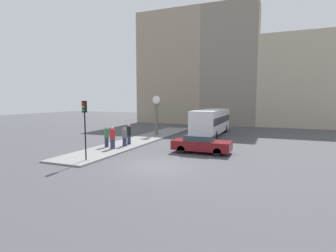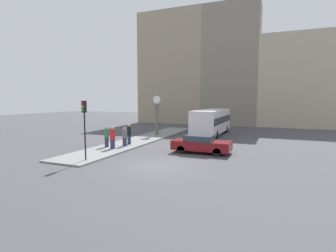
% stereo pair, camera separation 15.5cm
% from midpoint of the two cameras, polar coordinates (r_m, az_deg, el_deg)
% --- Properties ---
extents(ground_plane, '(120.00, 120.00, 0.00)m').
position_cam_midpoint_polar(ground_plane, '(16.27, -2.60, -8.76)').
color(ground_plane, '#47474C').
extents(sidewalk_corner, '(3.33, 22.45, 0.11)m').
position_cam_midpoint_polar(sidewalk_corner, '(26.85, -5.26, -2.88)').
color(sidewalk_corner, gray).
rests_on(sidewalk_corner, ground_plane).
extents(building_row, '(31.97, 5.00, 18.89)m').
position_cam_midpoint_polar(building_row, '(44.32, 12.43, 11.53)').
color(building_row, gray).
rests_on(building_row, ground_plane).
extents(sedan_car, '(4.42, 1.88, 1.37)m').
position_cam_midpoint_polar(sedan_car, '(20.28, 7.45, -3.86)').
color(sedan_car, maroon).
rests_on(sedan_car, ground_plane).
extents(bus_distant, '(2.59, 9.60, 2.92)m').
position_cam_midpoint_polar(bus_distant, '(30.65, 9.67, 1.16)').
color(bus_distant, silver).
rests_on(bus_distant, ground_plane).
extents(traffic_light_near, '(0.26, 0.24, 3.89)m').
position_cam_midpoint_polar(traffic_light_near, '(17.81, -17.51, 1.69)').
color(traffic_light_near, black).
rests_on(traffic_light_near, sidewalk_corner).
extents(street_clock, '(0.98, 0.47, 4.45)m').
position_cam_midpoint_polar(street_clock, '(29.43, -2.28, 2.21)').
color(street_clock, '#666056').
rests_on(street_clock, sidewalk_corner).
extents(pedestrian_black_jacket, '(0.37, 0.37, 1.80)m').
position_cam_midpoint_polar(pedestrian_black_jacket, '(23.58, -8.28, -1.77)').
color(pedestrian_black_jacket, '#2D334C').
rests_on(pedestrian_black_jacket, sidewalk_corner).
extents(pedestrian_red_top, '(0.44, 0.44, 1.80)m').
position_cam_midpoint_polar(pedestrian_red_top, '(21.67, -11.79, -2.52)').
color(pedestrian_red_top, '#2D334C').
rests_on(pedestrian_red_top, sidewalk_corner).
extents(pedestrian_green_hoodie, '(0.38, 0.38, 1.76)m').
position_cam_midpoint_polar(pedestrian_green_hoodie, '(22.56, -13.04, -2.26)').
color(pedestrian_green_hoodie, '#2D334C').
rests_on(pedestrian_green_hoodie, sidewalk_corner).
extents(pedestrian_grey_jacket, '(0.42, 0.42, 1.61)m').
position_cam_midpoint_polar(pedestrian_grey_jacket, '(22.73, -9.22, -2.35)').
color(pedestrian_grey_jacket, '#2D334C').
rests_on(pedestrian_grey_jacket, sidewalk_corner).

